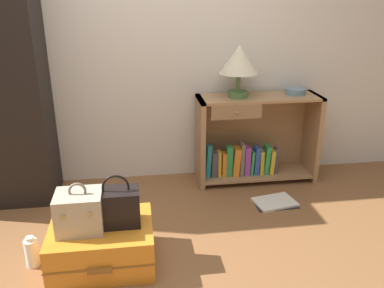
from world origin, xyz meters
TOP-DOWN VIEW (x-y plane):
  - ground_plane at (0.00, 0.00)m, footprint 9.00×9.00m
  - back_wall at (0.00, 1.50)m, footprint 6.40×0.10m
  - bookshelf at (0.89, 1.27)m, footprint 1.05×0.36m
  - table_lamp at (0.73, 1.25)m, footprint 0.33×0.33m
  - bowl at (1.25, 1.28)m, footprint 0.18×0.18m
  - suitcase_large at (-0.37, 0.20)m, footprint 0.63×0.52m
  - train_case at (-0.48, 0.18)m, footprint 0.27×0.24m
  - handbag at (-0.26, 0.21)m, footprint 0.27×0.17m
  - bottle at (-0.80, 0.24)m, footprint 0.08×0.08m
  - open_book_on_floor at (0.95, 0.78)m, footprint 0.36×0.28m

SIDE VIEW (x-z plane):
  - ground_plane at x=0.00m, z-range 0.00..0.00m
  - open_book_on_floor at x=0.95m, z-range 0.00..0.02m
  - bottle at x=-0.80m, z-range -0.01..0.20m
  - suitcase_large at x=-0.37m, z-range 0.00..0.27m
  - bookshelf at x=0.89m, z-range -0.03..0.74m
  - handbag at x=-0.26m, z-range 0.22..0.55m
  - train_case at x=-0.48m, z-range 0.23..0.54m
  - bowl at x=1.25m, z-range 0.77..0.82m
  - table_lamp at x=0.73m, z-range 0.85..1.28m
  - back_wall at x=0.00m, z-range 0.00..2.60m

